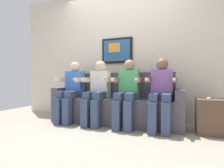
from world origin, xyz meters
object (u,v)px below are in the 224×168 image
at_px(couch, 116,106).
at_px(spare_remote_on_table, 209,98).
at_px(person_right_center, 127,90).
at_px(side_table_right, 211,116).
at_px(person_leftmost, 72,89).
at_px(person_rightmost, 161,91).
at_px(person_left_center, 98,89).

bearing_deg(couch, spare_remote_on_table, -5.39).
relative_size(person_right_center, spare_remote_on_table, 8.54).
xyz_separation_m(couch, spare_remote_on_table, (1.45, -0.14, 0.20)).
relative_size(couch, side_table_right, 4.57).
distance_m(couch, side_table_right, 1.50).
bearing_deg(person_leftmost, side_table_right, 1.54).
xyz_separation_m(person_rightmost, spare_remote_on_table, (0.65, 0.03, -0.10)).
xyz_separation_m(couch, person_leftmost, (-0.80, -0.17, 0.29)).
relative_size(side_table_right, spare_remote_on_table, 3.85).
xyz_separation_m(person_left_center, side_table_right, (1.76, 0.06, -0.36)).
bearing_deg(couch, side_table_right, -4.10).
bearing_deg(spare_remote_on_table, person_left_center, -178.95).
bearing_deg(side_table_right, person_right_center, -177.13).
relative_size(person_rightmost, spare_remote_on_table, 8.54).
bearing_deg(person_leftmost, couch, 11.87).
xyz_separation_m(couch, person_left_center, (-0.27, -0.17, 0.29)).
xyz_separation_m(person_right_center, person_rightmost, (0.53, 0.00, 0.00)).
distance_m(couch, spare_remote_on_table, 1.47).
bearing_deg(spare_remote_on_table, person_leftmost, -179.20).
relative_size(person_leftmost, person_rightmost, 1.00).
bearing_deg(person_rightmost, spare_remote_on_table, 2.78).
relative_size(person_leftmost, person_right_center, 1.00).
bearing_deg(person_rightmost, side_table_right, 5.09).
distance_m(person_right_center, side_table_right, 1.28).
height_order(couch, person_leftmost, person_leftmost).
xyz_separation_m(person_leftmost, spare_remote_on_table, (2.25, 0.03, -0.10)).
bearing_deg(spare_remote_on_table, person_rightmost, -177.22).
bearing_deg(spare_remote_on_table, side_table_right, 36.23).
bearing_deg(person_left_center, couch, 32.23).
relative_size(person_right_center, person_rightmost, 1.00).
bearing_deg(person_rightmost, couch, 168.13).
relative_size(person_left_center, person_rightmost, 1.00).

